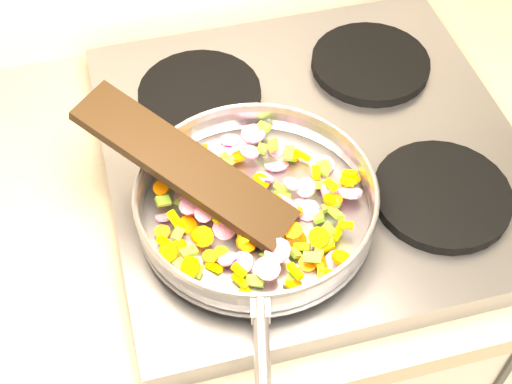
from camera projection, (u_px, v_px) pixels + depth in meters
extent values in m
cube|color=#939399|center=(312.00, 154.00, 1.06)|extent=(0.60, 0.60, 0.04)
cylinder|color=black|center=(244.00, 237.00, 0.93)|extent=(0.19, 0.19, 0.02)
cylinder|color=black|center=(442.00, 195.00, 0.97)|extent=(0.19, 0.19, 0.02)
cylinder|color=black|center=(200.00, 94.00, 1.10)|extent=(0.19, 0.19, 0.02)
cylinder|color=black|center=(370.00, 63.00, 1.14)|extent=(0.19, 0.19, 0.02)
cylinder|color=#9E9EA5|center=(256.00, 212.00, 0.94)|extent=(0.31, 0.31, 0.01)
torus|color=#9E9EA5|center=(256.00, 200.00, 0.92)|extent=(0.35, 0.35, 0.05)
torus|color=#9E9EA5|center=(256.00, 190.00, 0.91)|extent=(0.31, 0.31, 0.01)
cylinder|color=#9E9EA5|center=(263.00, 379.00, 0.75)|extent=(0.06, 0.19, 0.02)
cube|color=#9E9EA5|center=(260.00, 309.00, 0.81)|extent=(0.03, 0.03, 0.02)
cylinder|color=#D21466|center=(336.00, 262.00, 0.88)|extent=(0.03, 0.03, 0.03)
cube|color=#6BA024|center=(320.00, 185.00, 0.95)|extent=(0.02, 0.02, 0.02)
cube|color=#6BA024|center=(163.00, 187.00, 0.96)|extent=(0.02, 0.02, 0.01)
cylinder|color=#D21466|center=(224.00, 228.00, 0.91)|extent=(0.04, 0.03, 0.03)
cylinder|color=#D21466|center=(292.00, 184.00, 0.94)|extent=(0.03, 0.03, 0.02)
cylinder|color=#D21466|center=(242.00, 263.00, 0.87)|extent=(0.04, 0.04, 0.02)
cylinder|color=#D21466|center=(196.00, 184.00, 0.96)|extent=(0.04, 0.03, 0.03)
cube|color=#DBD200|center=(207.00, 169.00, 0.96)|extent=(0.02, 0.02, 0.02)
cube|color=#DBD200|center=(321.00, 273.00, 0.87)|extent=(0.01, 0.02, 0.01)
cylinder|color=orange|center=(244.00, 296.00, 0.86)|extent=(0.03, 0.03, 0.02)
cube|color=#DBD200|center=(219.00, 217.00, 0.90)|extent=(0.02, 0.02, 0.01)
cube|color=#DBD200|center=(165.00, 242.00, 0.90)|extent=(0.02, 0.02, 0.01)
cube|color=#DBD200|center=(256.00, 180.00, 0.96)|extent=(0.02, 0.02, 0.01)
cube|color=#6BA024|center=(295.00, 253.00, 0.89)|extent=(0.02, 0.02, 0.01)
cube|color=#6BA024|center=(189.00, 252.00, 0.87)|extent=(0.02, 0.02, 0.01)
cylinder|color=orange|center=(161.00, 188.00, 0.94)|extent=(0.03, 0.03, 0.01)
cube|color=#DBD200|center=(331.00, 185.00, 0.94)|extent=(0.02, 0.03, 0.02)
cylinder|color=#D21466|center=(278.00, 251.00, 0.87)|extent=(0.04, 0.04, 0.02)
cube|color=#DBD200|center=(350.00, 174.00, 0.96)|extent=(0.02, 0.02, 0.01)
cube|color=#DBD200|center=(337.00, 233.00, 0.90)|extent=(0.02, 0.03, 0.01)
cube|color=#6BA024|center=(280.00, 222.00, 0.92)|extent=(0.02, 0.01, 0.02)
cylinder|color=orange|center=(319.00, 237.00, 0.89)|extent=(0.03, 0.03, 0.03)
cube|color=#6BA024|center=(289.00, 153.00, 0.98)|extent=(0.02, 0.03, 0.01)
cube|color=#6BA024|center=(197.00, 272.00, 0.87)|extent=(0.02, 0.02, 0.02)
cylinder|color=orange|center=(199.00, 150.00, 0.99)|extent=(0.04, 0.03, 0.03)
cylinder|color=#D21466|center=(204.00, 196.00, 0.95)|extent=(0.04, 0.04, 0.02)
cube|color=#DBD200|center=(264.00, 131.00, 1.01)|extent=(0.02, 0.02, 0.01)
cylinder|color=orange|center=(191.00, 267.00, 0.86)|extent=(0.03, 0.04, 0.03)
cylinder|color=#D21466|center=(254.00, 189.00, 0.95)|extent=(0.05, 0.05, 0.01)
cylinder|color=orange|center=(240.00, 183.00, 0.95)|extent=(0.03, 0.03, 0.01)
cylinder|color=#D21466|center=(228.00, 259.00, 0.88)|extent=(0.04, 0.03, 0.02)
cube|color=#6BA024|center=(163.00, 201.00, 0.92)|extent=(0.02, 0.02, 0.01)
cylinder|color=orange|center=(333.00, 200.00, 0.93)|extent=(0.04, 0.04, 0.01)
cube|color=#6BA024|center=(319.00, 252.00, 0.88)|extent=(0.02, 0.03, 0.02)
cylinder|color=#D21466|center=(324.00, 165.00, 0.98)|extent=(0.04, 0.04, 0.02)
cube|color=#6BA024|center=(324.00, 165.00, 0.97)|extent=(0.02, 0.02, 0.01)
cube|color=#DBD200|center=(302.00, 247.00, 0.90)|extent=(0.02, 0.02, 0.02)
cylinder|color=orange|center=(296.00, 241.00, 0.91)|extent=(0.03, 0.03, 0.02)
cube|color=#6BA024|center=(290.00, 156.00, 0.99)|extent=(0.01, 0.02, 0.01)
cube|color=#6BA024|center=(268.00, 256.00, 0.89)|extent=(0.02, 0.02, 0.01)
cube|color=#6BA024|center=(216.00, 178.00, 0.96)|extent=(0.02, 0.02, 0.01)
cube|color=#6BA024|center=(191.00, 189.00, 0.93)|extent=(0.01, 0.02, 0.01)
cylinder|color=orange|center=(291.00, 156.00, 0.99)|extent=(0.03, 0.03, 0.02)
cylinder|color=#D21466|center=(230.00, 181.00, 0.97)|extent=(0.03, 0.03, 0.02)
cylinder|color=#D21466|center=(184.00, 153.00, 0.98)|extent=(0.04, 0.04, 0.03)
cylinder|color=orange|center=(221.00, 184.00, 0.96)|extent=(0.03, 0.03, 0.02)
cube|color=#6BA024|center=(257.00, 231.00, 0.91)|extent=(0.03, 0.02, 0.01)
cylinder|color=orange|center=(296.00, 211.00, 0.93)|extent=(0.02, 0.02, 0.02)
cube|color=#6BA024|center=(331.00, 206.00, 0.93)|extent=(0.03, 0.01, 0.02)
cylinder|color=orange|center=(251.00, 217.00, 0.91)|extent=(0.03, 0.02, 0.02)
cube|color=#DBD200|center=(302.00, 155.00, 0.99)|extent=(0.02, 0.03, 0.01)
cube|color=#6BA024|center=(281.00, 189.00, 0.96)|extent=(0.02, 0.03, 0.01)
cylinder|color=orange|center=(308.00, 263.00, 0.88)|extent=(0.03, 0.03, 0.01)
cube|color=#6BA024|center=(262.00, 149.00, 0.99)|extent=(0.02, 0.02, 0.01)
cylinder|color=orange|center=(188.00, 225.00, 0.92)|extent=(0.03, 0.03, 0.02)
cylinder|color=#D21466|center=(230.00, 141.00, 0.99)|extent=(0.04, 0.04, 0.01)
cube|color=#DBD200|center=(240.00, 281.00, 0.86)|extent=(0.02, 0.02, 0.01)
cylinder|color=#D21466|center=(306.00, 187.00, 0.94)|extent=(0.03, 0.03, 0.02)
cube|color=#DBD200|center=(246.00, 231.00, 0.90)|extent=(0.03, 0.01, 0.02)
cube|color=#DBD200|center=(214.00, 267.00, 0.88)|extent=(0.02, 0.02, 0.02)
cube|color=#DBD200|center=(277.00, 238.00, 0.90)|extent=(0.02, 0.02, 0.01)
cylinder|color=#D21466|center=(188.00, 168.00, 0.97)|extent=(0.03, 0.02, 0.02)
cylinder|color=orange|center=(221.00, 255.00, 0.89)|extent=(0.03, 0.03, 0.02)
cylinder|color=#D21466|center=(276.00, 150.00, 1.00)|extent=(0.03, 0.03, 0.01)
cube|color=#6BA024|center=(290.00, 279.00, 0.87)|extent=(0.02, 0.03, 0.01)
cube|color=#DBD200|center=(175.00, 220.00, 0.91)|extent=(0.02, 0.03, 0.02)
cube|color=#DBD200|center=(277.00, 232.00, 0.90)|extent=(0.02, 0.02, 0.01)
cube|color=#6BA024|center=(180.00, 170.00, 0.98)|extent=(0.02, 0.02, 0.01)
cube|color=#DBD200|center=(316.00, 173.00, 0.96)|extent=(0.02, 0.02, 0.01)
cube|color=#6BA024|center=(264.00, 127.00, 1.01)|extent=(0.02, 0.02, 0.01)
cylinder|color=#D21466|center=(204.00, 213.00, 0.91)|extent=(0.03, 0.03, 0.02)
cylinder|color=orange|center=(294.00, 284.00, 0.86)|extent=(0.03, 0.03, 0.01)
cube|color=#6BA024|center=(328.00, 230.00, 0.89)|extent=(0.01, 0.02, 0.02)
cylinder|color=#D21466|center=(189.00, 206.00, 0.92)|extent=(0.03, 0.03, 0.01)
cylinder|color=orange|center=(246.00, 242.00, 0.89)|extent=(0.04, 0.04, 0.02)
cylinder|color=orange|center=(197.00, 236.00, 0.89)|extent=(0.02, 0.03, 0.02)
cylinder|color=orange|center=(171.00, 255.00, 0.89)|extent=(0.04, 0.03, 0.02)
cube|color=#6BA024|center=(182.00, 267.00, 0.87)|extent=(0.02, 0.03, 0.01)
cube|color=#6BA024|center=(325.00, 169.00, 0.97)|extent=(0.02, 0.03, 0.01)
cube|color=#6BA024|center=(182.00, 200.00, 0.94)|extent=(0.02, 0.02, 0.01)
cylinder|color=#D21466|center=(299.00, 208.00, 0.94)|extent=(0.04, 0.04, 0.02)
cube|color=#DBD200|center=(197.00, 205.00, 0.93)|extent=(0.01, 0.02, 0.01)
cube|color=#6BA024|center=(255.00, 281.00, 0.86)|extent=(0.03, 0.02, 0.01)
cube|color=#6BA024|center=(282.00, 194.00, 0.94)|extent=(0.02, 0.01, 0.02)
cube|color=#6BA024|center=(336.00, 214.00, 0.91)|extent=(0.02, 0.02, 0.02)
cylinder|color=#D21466|center=(253.00, 134.00, 1.00)|extent=(0.04, 0.04, 0.01)
cube|color=#6BA024|center=(288.00, 220.00, 0.92)|extent=(0.02, 0.02, 0.01)
cube|color=#DBD200|center=(179.00, 231.00, 0.91)|extent=(0.02, 0.02, 0.02)
cylinder|color=orange|center=(168.00, 252.00, 0.89)|extent=(0.03, 0.03, 0.03)
cube|color=#DBD200|center=(232.00, 201.00, 0.92)|extent=(0.02, 0.02, 0.01)
cylinder|color=#D21466|center=(175.00, 165.00, 0.96)|extent=(0.03, 0.03, 0.02)
cylinder|color=#D21466|center=(265.00, 177.00, 0.96)|extent=(0.03, 0.03, 0.02)
cylinder|color=orange|center=(276.00, 202.00, 0.92)|extent=(0.02, 0.03, 0.02)
cylinder|color=orange|center=(213.00, 179.00, 0.94)|extent=(0.03, 0.03, 0.02)
cylinder|color=orange|center=(203.00, 236.00, 0.89)|extent=(0.03, 0.03, 0.03)
cube|color=#6BA024|center=(228.00, 164.00, 0.98)|extent=(0.03, 0.02, 0.01)
cylinder|color=orange|center=(227.00, 202.00, 0.93)|extent=(0.03, 0.03, 0.02)
cube|color=#DBD200|center=(326.00, 248.00, 0.89)|extent=(0.02, 0.01, 0.01)
cylinder|color=orange|center=(351.00, 181.00, 0.95)|extent=(0.03, 0.03, 0.03)
cylinder|color=#D21466|center=(250.00, 152.00, 0.98)|extent=(0.04, 0.04, 0.01)
cylinder|color=#D21466|center=(331.00, 192.00, 0.94)|extent=(0.03, 0.03, 0.03)
cylinder|color=#D21466|center=(308.00, 211.00, 0.93)|extent=(0.04, 0.04, 0.01)
cylinder|color=orange|center=(162.00, 232.00, 0.91)|extent=(0.03, 0.03, 0.01)
cylinder|color=orange|center=(239.00, 156.00, 0.98)|extent=(0.04, 0.03, 0.02)
cylinder|color=orange|center=(179.00, 246.00, 0.90)|extent=(0.02, 0.02, 0.02)
cylinder|color=orange|center=(239.00, 195.00, 0.94)|extent=(0.02, 0.03, 0.02)
cube|color=#6BA024|center=(178.00, 233.00, 0.90)|extent=(0.02, 0.02, 0.02)
cylinder|color=#D21466|center=(273.00, 244.00, 0.89)|extent=(0.03, 0.03, 0.03)
cylinder|color=orange|center=(323.00, 238.00, 0.89)|extent=(0.04, 0.04, 0.01)
cylinder|color=#D21466|center=(325.00, 182.00, 0.97)|extent=(0.04, 0.04, 0.02)
cylinder|color=#D21466|center=(220.00, 210.00, 0.92)|extent=(0.03, 0.04, 0.03)
cube|color=#6BA024|center=(226.00, 158.00, 0.99)|extent=(0.01, 0.02, 0.01)
cube|color=#DBD200|center=(247.00, 239.00, 0.89)|extent=(0.03, 0.01, 0.02)
cylinder|color=#D21466|center=(276.00, 165.00, 0.99)|extent=(0.05, 0.05, 0.02)
cylinder|color=orange|center=(210.00, 257.00, 0.88)|extent=(0.03, 0.03, 0.01)
cylinder|color=#D21466|center=(287.00, 203.00, 0.93)|extent=(0.04, 0.05, 0.04)
cylinder|color=#D21466|center=(183.00, 167.00, 0.98)|extent=(0.03, 0.03, 0.01)
cylinder|color=#D21466|center=(351.00, 193.00, 0.94)|extent=(0.04, 0.03, 0.02)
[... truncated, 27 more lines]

